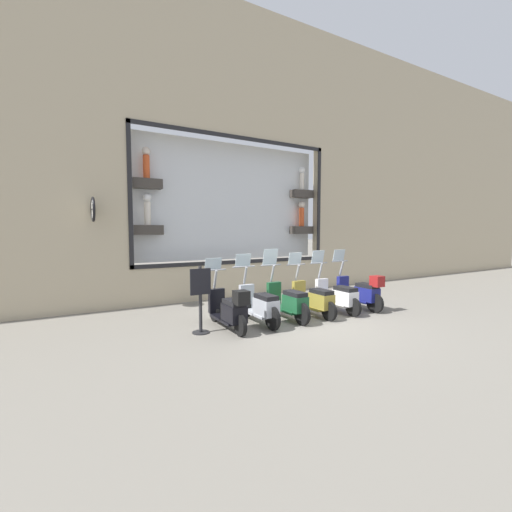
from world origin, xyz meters
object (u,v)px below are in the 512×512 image
scooter_olive_2 (314,299)px  scooter_green_3 (288,302)px  scooter_white_1 (338,296)px  scooter_black_5 (230,310)px  scooter_silver_4 (260,306)px  scooter_navy_0 (361,292)px  shop_sign_post (201,298)px

scooter_olive_2 → scooter_green_3: size_ratio=0.99×
scooter_white_1 → scooter_black_5: (-0.07, 3.20, 0.03)m
scooter_white_1 → scooter_black_5: bearing=91.3°
scooter_olive_2 → scooter_black_5: 2.40m
scooter_white_1 → scooter_silver_4: 2.40m
scooter_silver_4 → scooter_black_5: (-0.07, 0.80, 0.02)m
scooter_navy_0 → scooter_white_1: bearing=85.9°
scooter_green_3 → scooter_black_5: size_ratio=1.01×
scooter_navy_0 → scooter_green_3: bearing=88.5°
scooter_navy_0 → scooter_green_3: (0.06, 2.40, -0.04)m
scooter_white_1 → scooter_black_5: size_ratio=1.00×
scooter_olive_2 → scooter_green_3: scooter_green_3 is taller
scooter_white_1 → scooter_navy_0: bearing=-94.1°
scooter_green_3 → shop_sign_post: (0.03, 2.22, 0.31)m
scooter_navy_0 → scooter_white_1: (0.06, 0.80, -0.05)m
scooter_silver_4 → shop_sign_post: 1.46m
scooter_navy_0 → shop_sign_post: (0.09, 4.62, 0.28)m
scooter_white_1 → shop_sign_post: bearing=89.4°
scooter_olive_2 → scooter_white_1: bearing=-89.9°
scooter_navy_0 → scooter_green_3: 2.40m
scooter_black_5 → scooter_green_3: bearing=-87.3°
scooter_green_3 → scooter_silver_4: (-0.00, 0.80, -0.00)m
scooter_silver_4 → scooter_white_1: bearing=-90.1°
scooter_navy_0 → scooter_olive_2: scooter_navy_0 is taller
scooter_olive_2 → scooter_green_3: 0.80m
scooter_olive_2 → shop_sign_post: (0.04, 3.02, 0.33)m
scooter_olive_2 → scooter_silver_4: bearing=89.8°
scooter_white_1 → scooter_olive_2: 0.80m
scooter_green_3 → scooter_silver_4: size_ratio=1.00×
scooter_navy_0 → shop_sign_post: bearing=88.8°
scooter_white_1 → scooter_silver_4: size_ratio=0.99×
scooter_white_1 → scooter_silver_4: scooter_white_1 is taller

